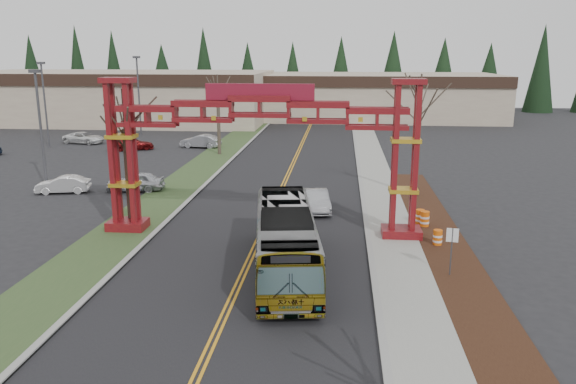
# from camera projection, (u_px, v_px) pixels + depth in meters

# --- Properties ---
(road) EXTENTS (12.00, 110.00, 0.02)m
(road) POSITION_uv_depth(u_px,v_px,m) (275.00, 203.00, 39.36)
(road) COLOR black
(road) RESTS_ON ground
(lane_line_left) EXTENTS (0.12, 100.00, 0.01)m
(lane_line_left) POSITION_uv_depth(u_px,v_px,m) (274.00, 202.00, 39.37)
(lane_line_left) COLOR orange
(lane_line_left) RESTS_ON road
(lane_line_right) EXTENTS (0.12, 100.00, 0.01)m
(lane_line_right) POSITION_uv_depth(u_px,v_px,m) (277.00, 202.00, 39.34)
(lane_line_right) COLOR orange
(lane_line_right) RESTS_ON road
(curb_right) EXTENTS (0.30, 110.00, 0.15)m
(curb_right) POSITION_uv_depth(u_px,v_px,m) (364.00, 204.00, 38.78)
(curb_right) COLOR #979792
(curb_right) RESTS_ON ground
(sidewalk_right) EXTENTS (2.60, 110.00, 0.14)m
(sidewalk_right) POSITION_uv_depth(u_px,v_px,m) (385.00, 204.00, 38.65)
(sidewalk_right) COLOR gray
(sidewalk_right) RESTS_ON ground
(landscape_strip) EXTENTS (2.60, 50.00, 0.12)m
(landscape_strip) POSITION_uv_depth(u_px,v_px,m) (472.00, 298.00, 23.92)
(landscape_strip) COLOR black
(landscape_strip) RESTS_ON ground
(grass_median) EXTENTS (4.00, 110.00, 0.08)m
(grass_median) POSITION_uv_depth(u_px,v_px,m) (164.00, 200.00, 40.08)
(grass_median) COLOR #334D26
(grass_median) RESTS_ON ground
(curb_left) EXTENTS (0.30, 110.00, 0.15)m
(curb_left) POSITION_uv_depth(u_px,v_px,m) (190.00, 200.00, 39.91)
(curb_left) COLOR #979792
(curb_left) RESTS_ON ground
(gateway_arch) EXTENTS (18.20, 1.60, 8.90)m
(gateway_arch) POSITION_uv_depth(u_px,v_px,m) (260.00, 131.00, 31.16)
(gateway_arch) COLOR #570B15
(gateway_arch) RESTS_ON ground
(retail_building_west) EXTENTS (46.00, 22.30, 7.50)m
(retail_building_west) POSITION_uv_depth(u_px,v_px,m) (118.00, 96.00, 86.58)
(retail_building_west) COLOR tan
(retail_building_west) RESTS_ON ground
(retail_building_east) EXTENTS (38.00, 20.30, 7.00)m
(retail_building_east) POSITION_uv_depth(u_px,v_px,m) (376.00, 96.00, 90.71)
(retail_building_east) COLOR tan
(retail_building_east) RESTS_ON ground
(conifer_treeline) EXTENTS (116.10, 5.60, 13.00)m
(conifer_treeline) POSITION_uv_depth(u_px,v_px,m) (319.00, 74.00, 102.53)
(conifer_treeline) COLOR black
(conifer_treeline) RESTS_ON ground
(transit_bus) EXTENTS (4.16, 11.61, 3.16)m
(transit_bus) POSITION_uv_depth(u_px,v_px,m) (285.00, 240.00, 26.59)
(transit_bus) COLOR #B4B6BC
(transit_bus) RESTS_ON ground
(silver_sedan) EXTENTS (2.11, 4.37, 1.38)m
(silver_sedan) POSITION_uv_depth(u_px,v_px,m) (317.00, 201.00, 37.21)
(silver_sedan) COLOR #A5A8AD
(silver_sedan) RESTS_ON ground
(parked_car_near_a) EXTENTS (4.46, 2.13, 1.47)m
(parked_car_near_a) POSITION_uv_depth(u_px,v_px,m) (135.00, 182.00, 42.57)
(parked_car_near_a) COLOR #BABCC2
(parked_car_near_a) RESTS_ON ground
(parked_car_near_b) EXTENTS (4.10, 2.15, 1.29)m
(parked_car_near_b) POSITION_uv_depth(u_px,v_px,m) (63.00, 185.00, 42.01)
(parked_car_near_b) COLOR white
(parked_car_near_b) RESTS_ON ground
(parked_car_mid_a) EXTENTS (4.86, 3.51, 1.31)m
(parked_car_mid_a) POSITION_uv_depth(u_px,v_px,m) (132.00, 144.00, 60.79)
(parked_car_mid_a) COLOR maroon
(parked_car_mid_a) RESTS_ON ground
(parked_car_far_a) EXTENTS (4.61, 2.17, 1.46)m
(parked_car_far_a) POSITION_uv_depth(u_px,v_px,m) (201.00, 141.00, 62.15)
(parked_car_far_a) COLOR #A7A8AF
(parked_car_far_a) RESTS_ON ground
(parked_car_far_b) EXTENTS (5.05, 3.04, 1.31)m
(parked_car_far_b) POSITION_uv_depth(u_px,v_px,m) (84.00, 138.00, 65.18)
(parked_car_far_b) COLOR white
(parked_car_far_b) RESTS_ON ground
(bare_tree_median_mid) EXTENTS (3.50, 3.50, 8.24)m
(bare_tree_median_mid) POSITION_uv_depth(u_px,v_px,m) (125.00, 130.00, 32.45)
(bare_tree_median_mid) COLOR #382D26
(bare_tree_median_mid) RESTS_ON ground
(bare_tree_median_far) EXTENTS (3.48, 3.48, 8.17)m
(bare_tree_median_far) POSITION_uv_depth(u_px,v_px,m) (218.00, 98.00, 56.64)
(bare_tree_median_far) COLOR #382D26
(bare_tree_median_far) RESTS_ON ground
(bare_tree_right_far) EXTENTS (3.46, 3.46, 8.82)m
(bare_tree_right_far) POSITION_uv_depth(u_px,v_px,m) (420.00, 107.00, 39.64)
(bare_tree_right_far) COLOR #382D26
(bare_tree_right_far) RESTS_ON ground
(light_pole_near) EXTENTS (0.79, 0.39, 9.06)m
(light_pole_near) POSITION_uv_depth(u_px,v_px,m) (40.00, 122.00, 41.73)
(light_pole_near) COLOR #3F3F44
(light_pole_near) RESTS_ON ground
(light_pole_mid) EXTENTS (0.81, 0.40, 9.31)m
(light_pole_mid) POSITION_uv_depth(u_px,v_px,m) (44.00, 98.00, 61.73)
(light_pole_mid) COLOR #3F3F44
(light_pole_mid) RESTS_ON ground
(light_pole_far) EXTENTS (0.86, 0.43, 9.88)m
(light_pole_far) POSITION_uv_depth(u_px,v_px,m) (138.00, 90.00, 70.85)
(light_pole_far) COLOR #3F3F44
(light_pole_far) RESTS_ON ground
(street_sign) EXTENTS (0.54, 0.14, 2.39)m
(street_sign) POSITION_uv_depth(u_px,v_px,m) (452.00, 242.00, 25.87)
(street_sign) COLOR #3F3F44
(street_sign) RESTS_ON ground
(barrel_south) EXTENTS (0.51, 0.51, 0.94)m
(barrel_south) POSITION_uv_depth(u_px,v_px,m) (438.00, 238.00, 30.34)
(barrel_south) COLOR #E55E0C
(barrel_south) RESTS_ON ground
(barrel_mid) EXTENTS (0.55, 0.55, 1.03)m
(barrel_mid) POSITION_uv_depth(u_px,v_px,m) (425.00, 220.00, 33.59)
(barrel_mid) COLOR #E55E0C
(barrel_mid) RESTS_ON ground
(barrel_north) EXTENTS (0.54, 0.54, 1.00)m
(barrel_north) POSITION_uv_depth(u_px,v_px,m) (420.00, 218.00, 34.04)
(barrel_north) COLOR #E55E0C
(barrel_north) RESTS_ON ground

